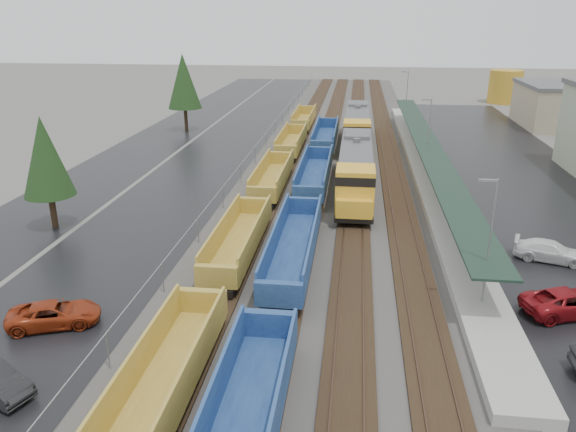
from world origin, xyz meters
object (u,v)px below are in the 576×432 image
at_px(locomotive_trail, 357,127).
at_px(parked_car_east_c, 551,251).
at_px(storage_tank, 505,87).
at_px(parked_car_east_b, 569,302).
at_px(locomotive_lead, 356,169).
at_px(well_string_blue, 294,248).
at_px(parked_car_west_c, 54,314).
at_px(well_string_yellow, 259,205).

xyz_separation_m(locomotive_trail, parked_car_east_c, (13.68, -34.60, -1.80)).
bearing_deg(locomotive_trail, parked_car_east_c, -68.42).
xyz_separation_m(storage_tank, parked_car_east_c, (-14.27, -75.95, -2.39)).
bearing_deg(parked_car_east_b, locomotive_lead, 12.48).
bearing_deg(locomotive_lead, locomotive_trail, 90.00).
bearing_deg(well_string_blue, storage_tank, 67.88).
xyz_separation_m(locomotive_trail, parked_car_east_b, (12.37, -42.20, -1.76)).
xyz_separation_m(storage_tank, parked_car_west_c, (-44.17, -88.31, -2.41)).
bearing_deg(storage_tank, well_string_blue, -112.12).
xyz_separation_m(locomotive_trail, well_string_blue, (-4.00, -37.28, -1.28)).
bearing_deg(parked_car_east_c, well_string_blue, 115.69).
xyz_separation_m(well_string_yellow, parked_car_east_c, (21.68, -6.21, -0.47)).
bearing_deg(parked_car_east_b, locomotive_trail, -1.44).
relative_size(well_string_yellow, well_string_blue, 1.05).
xyz_separation_m(locomotive_trail, storage_tank, (27.96, 41.35, 0.59)).
xyz_separation_m(locomotive_lead, locomotive_trail, (0.00, 21.00, 0.00)).
bearing_deg(locomotive_lead, parked_car_east_c, -44.81).
height_order(well_string_yellow, parked_car_west_c, well_string_yellow).
bearing_deg(locomotive_lead, well_string_yellow, -137.30).
bearing_deg(storage_tank, well_string_yellow, -117.28).
height_order(locomotive_trail, well_string_blue, locomotive_trail).
distance_m(locomotive_lead, parked_car_east_c, 19.37).
bearing_deg(locomotive_lead, parked_car_west_c, -122.00).
distance_m(locomotive_lead, well_string_blue, 16.81).
distance_m(locomotive_trail, parked_car_west_c, 49.71).
distance_m(well_string_yellow, parked_car_east_c, 22.56).
bearing_deg(locomotive_lead, well_string_blue, -103.81).
xyz_separation_m(locomotive_trail, parked_car_west_c, (-16.22, -46.95, -1.82)).
bearing_deg(well_string_yellow, locomotive_lead, 42.70).
distance_m(parked_car_east_b, parked_car_east_c, 7.72).
distance_m(well_string_yellow, storage_tank, 78.48).
bearing_deg(parked_car_west_c, locomotive_trail, -39.28).
bearing_deg(well_string_blue, well_string_yellow, 114.21).
relative_size(storage_tank, parked_car_east_c, 1.28).
relative_size(well_string_blue, storage_tank, 14.53).
bearing_deg(well_string_blue, locomotive_trail, 83.88).
distance_m(parked_car_west_c, parked_car_east_c, 32.36).
distance_m(storage_tank, parked_car_west_c, 98.77).
height_order(locomotive_lead, locomotive_trail, same).
bearing_deg(parked_car_east_c, parked_car_west_c, 129.52).
height_order(well_string_blue, parked_car_west_c, well_string_blue).
xyz_separation_m(parked_car_west_c, parked_car_east_b, (28.58, 4.75, 0.06)).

